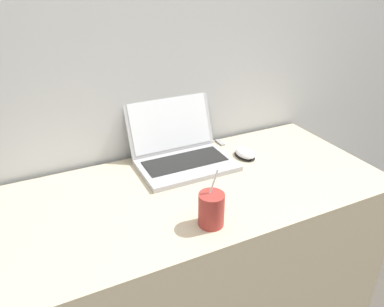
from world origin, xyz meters
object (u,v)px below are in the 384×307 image
at_px(drink_cup, 211,209).
at_px(computer_mouse, 245,153).
at_px(usb_stick, 220,143).
at_px(laptop, 181,150).

distance_m(drink_cup, computer_mouse, 0.48).
bearing_deg(usb_stick, laptop, -161.53).
bearing_deg(laptop, usb_stick, 18.47).
xyz_separation_m(drink_cup, usb_stick, (0.32, 0.49, -0.05)).
relative_size(laptop, usb_stick, 6.20).
relative_size(laptop, drink_cup, 2.00).
distance_m(computer_mouse, usb_stick, 0.16).
relative_size(drink_cup, computer_mouse, 1.67).
xyz_separation_m(laptop, usb_stick, (0.23, 0.08, -0.05)).
height_order(computer_mouse, usb_stick, computer_mouse).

